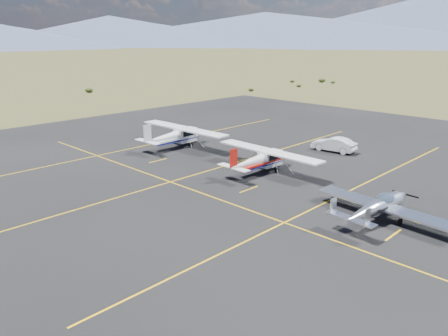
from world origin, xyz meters
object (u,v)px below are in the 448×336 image
aircraft_cessna (261,159)px  sedan (334,144)px  aircraft_low_wing (379,206)px  aircraft_plain (176,135)px

aircraft_cessna → sedan: aircraft_cessna is taller
aircraft_low_wing → aircraft_plain: bearing=87.0°
aircraft_low_wing → aircraft_cessna: 11.74m
aircraft_cessna → sedan: size_ratio=2.40×
aircraft_plain → sedan: 15.73m
aircraft_plain → sedan: (9.84, -12.26, -0.55)m
sedan → aircraft_plain: bearing=-57.6°
aircraft_low_wing → aircraft_cessna: (2.50, 11.47, 0.22)m
aircraft_plain → sedan: size_ratio=2.63×
aircraft_low_wing → aircraft_plain: aircraft_plain is taller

